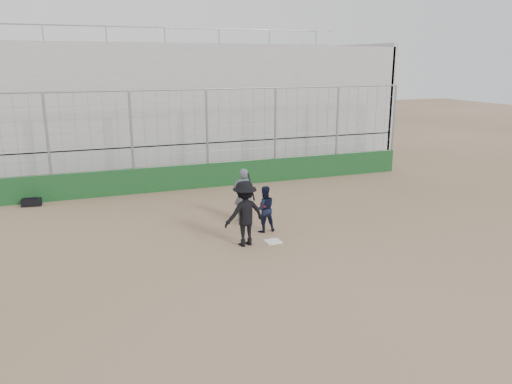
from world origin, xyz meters
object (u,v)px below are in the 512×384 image
object	(u,v)px
umpire	(243,197)
equipment_bag	(31,202)
catcher_crouched	(264,216)
batter_at_plate	(245,213)

from	to	relation	value
umpire	equipment_bag	distance (m)	7.90
catcher_crouched	equipment_bag	world-z (taller)	catcher_crouched
batter_at_plate	equipment_bag	world-z (taller)	batter_at_plate
equipment_bag	batter_at_plate	bearing A→B (deg)	-47.46
batter_at_plate	catcher_crouched	distance (m)	1.33
umpire	equipment_bag	bearing A→B (deg)	-12.03
batter_at_plate	catcher_crouched	size ratio (longest dim) A/B	2.01
catcher_crouched	batter_at_plate	bearing A→B (deg)	-137.72
catcher_crouched	umpire	bearing A→B (deg)	99.58
catcher_crouched	umpire	distance (m)	1.34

